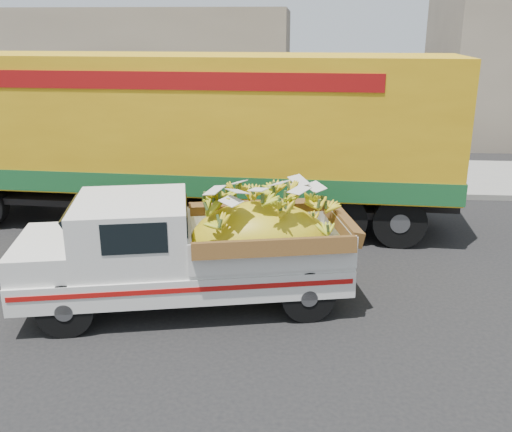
{
  "coord_description": "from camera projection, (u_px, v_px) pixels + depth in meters",
  "views": [
    {
      "loc": [
        1.58,
        -8.75,
        4.34
      ],
      "look_at": [
        0.84,
        0.51,
        1.26
      ],
      "focal_mm": 40.0,
      "sensor_mm": 36.0,
      "label": 1
    }
  ],
  "objects": [
    {
      "name": "curb",
      "position": [
        242.0,
        191.0,
        15.64
      ],
      "size": [
        60.0,
        0.25,
        0.15
      ],
      "primitive_type": "cube",
      "color": "gray",
      "rests_on": "ground"
    },
    {
      "name": "semi_trailer",
      "position": [
        187.0,
        132.0,
        12.75
      ],
      "size": [
        12.04,
        3.13,
        3.8
      ],
      "rotation": [
        0.0,
        0.0,
        -0.05
      ],
      "color": "black",
      "rests_on": "ground"
    },
    {
      "name": "ground",
      "position": [
        205.0,
        294.0,
        9.77
      ],
      "size": [
        100.0,
        100.0,
        0.0
      ],
      "primitive_type": "plane",
      "color": "black",
      "rests_on": "ground"
    },
    {
      "name": "building_left",
      "position": [
        65.0,
        75.0,
        23.06
      ],
      "size": [
        18.0,
        6.0,
        5.0
      ],
      "primitive_type": "cube",
      "color": "gray",
      "rests_on": "ground"
    },
    {
      "name": "sidewalk",
      "position": [
        249.0,
        173.0,
        17.63
      ],
      "size": [
        60.0,
        4.0,
        0.14
      ],
      "primitive_type": "cube",
      "color": "gray",
      "rests_on": "ground"
    },
    {
      "name": "pickup_truck",
      "position": [
        210.0,
        247.0,
        9.19
      ],
      "size": [
        5.44,
        2.9,
        1.81
      ],
      "rotation": [
        0.0,
        0.0,
        0.21
      ],
      "color": "black",
      "rests_on": "ground"
    }
  ]
}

